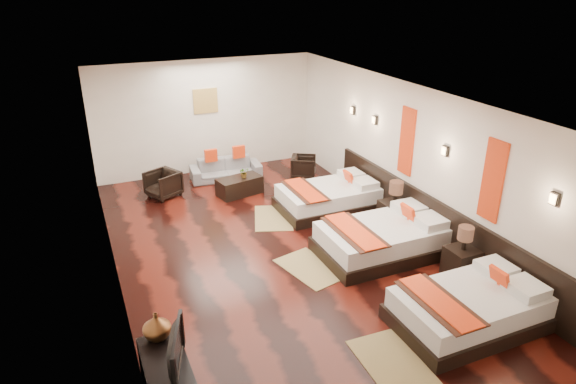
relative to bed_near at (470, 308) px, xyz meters
name	(u,v)px	position (x,y,z in m)	size (l,w,h in m)	color
floor	(281,256)	(-1.70, 2.84, -0.27)	(5.50, 9.50, 0.01)	black
ceiling	(281,100)	(-1.70, 2.84, 2.53)	(5.50, 9.50, 0.01)	white
back_wall	(206,117)	(-1.70, 7.59, 1.13)	(5.50, 0.01, 2.80)	silver
left_wall	(109,211)	(-4.45, 2.84, 1.13)	(0.01, 9.50, 2.80)	silver
right_wall	(416,161)	(1.05, 2.84, 1.13)	(0.01, 9.50, 2.80)	silver
headboard_panel	(436,224)	(1.01, 2.04, 0.18)	(0.08, 6.60, 0.90)	black
bed_near	(470,308)	(0.00, 0.00, 0.00)	(2.10, 1.32, 0.80)	black
bed_mid	(383,239)	(0.00, 2.20, 0.02)	(2.24, 1.40, 0.85)	black
bed_far	(329,197)	(0.00, 4.24, 0.00)	(2.08, 1.31, 0.79)	black
nightstand_a	(462,259)	(0.75, 1.03, 0.05)	(0.46, 0.46, 0.92)	black
nightstand_b	(394,212)	(0.75, 2.95, 0.07)	(0.50, 0.50, 0.99)	black
jute_mat_near	(393,363)	(-1.45, -0.26, -0.27)	(0.75, 1.20, 0.01)	#957F4C
jute_mat_mid	(311,268)	(-1.41, 2.24, -0.27)	(0.75, 1.20, 0.01)	#957F4C
jute_mat_far	(273,218)	(-1.26, 4.30, -0.27)	(0.75, 1.20, 0.01)	#957F4C
tv	(170,351)	(-4.15, 0.18, 0.52)	(0.84, 0.11, 0.48)	black
figurine	(157,326)	(-4.20, 0.76, 0.45)	(0.34, 0.34, 0.35)	brown
sofa	(226,169)	(-1.49, 6.82, -0.03)	(1.70, 0.67, 0.50)	slate
armchair_left	(163,184)	(-3.10, 6.34, 0.03)	(0.64, 0.66, 0.60)	black
armchair_right	(304,167)	(0.30, 6.16, 0.00)	(0.58, 0.59, 0.54)	black
coffee_table	(240,186)	(-1.49, 5.77, -0.07)	(1.00, 0.50, 0.40)	black
table_plant	(244,172)	(-1.38, 5.74, 0.25)	(0.22, 0.19, 0.24)	#28551C
orange_panel_a	(493,181)	(1.03, 0.94, 1.43)	(0.04, 0.40, 1.30)	#D86014
orange_panel_b	(407,141)	(1.03, 3.14, 1.43)	(0.04, 0.40, 1.30)	#D86014
sconce_near	(554,199)	(1.01, -0.16, 1.58)	(0.07, 0.12, 0.18)	black
sconce_mid	(445,151)	(1.01, 2.04, 1.58)	(0.07, 0.12, 0.18)	black
sconce_far	(375,120)	(1.01, 4.24, 1.58)	(0.07, 0.12, 0.18)	black
sconce_lounge	(353,110)	(1.01, 5.14, 1.58)	(0.07, 0.12, 0.18)	black
gold_artwork	(205,101)	(-1.70, 7.57, 1.53)	(0.60, 0.04, 0.60)	#AD873F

